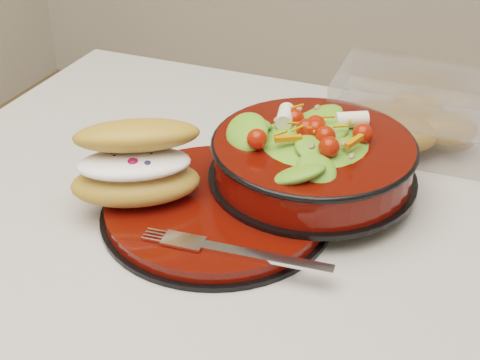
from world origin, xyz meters
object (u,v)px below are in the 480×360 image
at_px(dinner_plate, 217,208).
at_px(salad_bowl, 314,151).
at_px(croissant, 137,163).
at_px(fork, 240,252).
at_px(pastry_box, 413,112).

relative_size(dinner_plate, salad_bowl, 1.08).
relative_size(dinner_plate, croissant, 1.60).
height_order(dinner_plate, salad_bowl, salad_bowl).
relative_size(fork, pastry_box, 0.87).
distance_m(salad_bowl, croissant, 0.20).
xyz_separation_m(salad_bowl, pastry_box, (0.09, 0.17, -0.01)).
bearing_deg(dinner_plate, croissant, -165.77).
xyz_separation_m(croissant, fork, (0.14, -0.06, -0.04)).
relative_size(salad_bowl, croissant, 1.49).
bearing_deg(salad_bowl, fork, -98.82).
relative_size(dinner_plate, pastry_box, 1.28).
height_order(fork, pastry_box, pastry_box).
distance_m(croissant, fork, 0.16).
bearing_deg(pastry_box, salad_bowl, -118.27).
height_order(dinner_plate, croissant, croissant).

